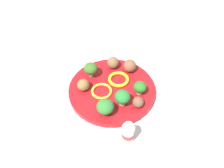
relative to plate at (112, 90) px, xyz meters
name	(u,v)px	position (x,y,z in m)	size (l,w,h in m)	color
ground_plane	(112,91)	(0.00, 0.00, -0.01)	(4.00, 4.00, 0.00)	#B2B2AD
plate	(112,90)	(0.00, 0.00, 0.00)	(0.28, 0.28, 0.02)	maroon
broccoli_floret_near_rim	(121,97)	(-0.07, 0.00, 0.04)	(0.05, 0.05, 0.05)	#8EBD79
broccoli_floret_mid_left	(91,69)	(0.08, 0.04, 0.04)	(0.05, 0.05, 0.05)	#9DBB71
broccoli_floret_far_rim	(105,107)	(-0.08, 0.06, 0.04)	(0.05, 0.05, 0.05)	#A2C478
broccoli_floret_center	(140,87)	(-0.06, -0.07, 0.04)	(0.04, 0.04, 0.04)	#9CBD81
meatball_back_right	(130,66)	(0.05, -0.09, 0.03)	(0.04, 0.04, 0.04)	brown
meatball_far_rim	(83,85)	(0.04, 0.08, 0.03)	(0.04, 0.04, 0.04)	brown
meatball_mid_right	(138,102)	(-0.10, -0.04, 0.03)	(0.03, 0.03, 0.03)	brown
meatball_back_left	(113,63)	(0.09, -0.05, 0.03)	(0.04, 0.04, 0.04)	brown
pepper_ring_back_left	(119,79)	(0.02, -0.03, 0.01)	(0.07, 0.07, 0.01)	yellow
pepper_ring_front_right	(102,92)	(0.00, 0.04, 0.01)	(0.07, 0.07, 0.01)	yellow
napkin	(79,47)	(0.26, 0.02, -0.01)	(0.17, 0.12, 0.01)	white
fork	(74,46)	(0.27, 0.03, 0.00)	(0.12, 0.02, 0.01)	silver
knife	(83,44)	(0.27, 0.00, 0.00)	(0.15, 0.02, 0.01)	silver
yogurt_bottle	(128,133)	(-0.18, 0.04, 0.02)	(0.03, 0.03, 0.07)	white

